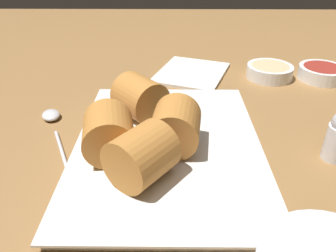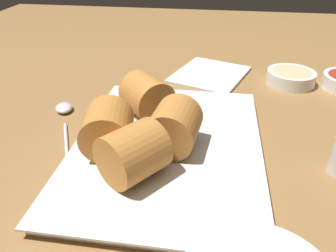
% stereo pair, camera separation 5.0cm
% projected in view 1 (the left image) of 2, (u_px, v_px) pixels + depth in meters
% --- Properties ---
extents(table_surface, '(1.80, 1.40, 0.02)m').
position_uv_depth(table_surface, '(147.00, 157.00, 0.45)').
color(table_surface, olive).
rests_on(table_surface, ground).
extents(serving_plate, '(0.33, 0.25, 0.01)m').
position_uv_depth(serving_plate, '(168.00, 146.00, 0.44)').
color(serving_plate, silver).
rests_on(serving_plate, table_surface).
extents(roll_front_left, '(0.08, 0.07, 0.06)m').
position_uv_depth(roll_front_left, '(109.00, 131.00, 0.40)').
color(roll_front_left, '#B77533').
rests_on(roll_front_left, serving_plate).
extents(roll_front_right, '(0.09, 0.09, 0.06)m').
position_uv_depth(roll_front_right, '(138.00, 97.00, 0.49)').
color(roll_front_right, '#B77533').
rests_on(roll_front_right, serving_plate).
extents(roll_back_left, '(0.09, 0.09, 0.06)m').
position_uv_depth(roll_back_left, '(145.00, 154.00, 0.36)').
color(roll_back_left, '#B77533').
rests_on(roll_back_left, serving_plate).
extents(roll_back_right, '(0.08, 0.07, 0.06)m').
position_uv_depth(roll_back_right, '(176.00, 124.00, 0.42)').
color(roll_back_right, '#B77533').
rests_on(roll_back_right, serving_plate).
extents(dipping_bowl_near, '(0.09, 0.09, 0.03)m').
position_uv_depth(dipping_bowl_near, '(270.00, 71.00, 0.66)').
color(dipping_bowl_near, white).
rests_on(dipping_bowl_near, table_surface).
extents(dipping_bowl_far, '(0.09, 0.09, 0.03)m').
position_uv_depth(dipping_bowl_far, '(322.00, 72.00, 0.65)').
color(dipping_bowl_far, white).
rests_on(dipping_bowl_far, table_surface).
extents(spoon, '(0.17, 0.09, 0.01)m').
position_uv_depth(spoon, '(53.00, 121.00, 0.50)').
color(spoon, silver).
rests_on(spoon, table_surface).
extents(napkin, '(0.19, 0.17, 0.01)m').
position_uv_depth(napkin, '(192.00, 73.00, 0.68)').
color(napkin, silver).
rests_on(napkin, table_surface).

